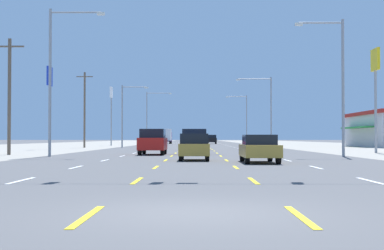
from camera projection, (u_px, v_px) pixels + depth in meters
ground_plane at (197, 147)px, 75.46m from camera, size 572.00×572.00×0.00m
lot_apron_left at (17, 147)px, 75.68m from camera, size 28.00×440.00×0.01m
lot_apron_right at (377, 147)px, 75.24m from camera, size 28.00×440.00×0.01m
lane_markings at (197, 144)px, 113.95m from camera, size 10.64×227.60×0.01m
signal_span_wire at (195, 24)px, 19.47m from camera, size 27.77×0.53×9.12m
sedan_inner_right_nearest at (259, 148)px, 28.60m from camera, size 1.80×4.50×1.46m
hatchback_center_turn_near at (194, 147)px, 31.59m from camera, size 1.72×3.90×1.54m
suv_inner_left_mid at (153, 141)px, 42.40m from camera, size 1.98×4.90×1.98m
suv_center_turn_midfar at (194, 141)px, 42.56m from camera, size 1.98×4.90×1.98m
sedan_center_turn_far at (196, 143)px, 57.40m from camera, size 1.80×4.50×1.46m
sedan_far_right_farther at (260, 143)px, 58.62m from camera, size 1.80×4.50×1.46m
sedan_center_turn_farthest at (196, 141)px, 96.00m from camera, size 1.80×4.50×1.46m
suv_inner_right_distant_a at (212, 139)px, 119.35m from camera, size 1.98×4.90×1.98m
box_truck_far_left_distant_b at (166, 135)px, 119.74m from camera, size 2.40×7.20×3.23m
pole_sign_left_row_1 at (50, 88)px, 62.51m from camera, size 0.24×1.74×9.43m
pole_sign_left_row_2 at (111, 102)px, 93.19m from camera, size 0.24×1.83×9.99m
pole_sign_right_row_1 at (375, 75)px, 47.50m from camera, size 0.24×1.83×9.04m
streetlight_left_row_0 at (55, 72)px, 38.05m from camera, size 3.88×0.26×10.29m
streetlight_right_row_0 at (338, 78)px, 37.86m from camera, size 3.40×0.26×9.52m
streetlight_left_row_1 at (125, 111)px, 74.73m from camera, size 3.65×0.26×8.51m
streetlight_right_row_1 at (267, 106)px, 74.58m from camera, size 4.85×0.26×9.59m
streetlight_left_row_2 at (149, 114)px, 111.47m from camera, size 5.13×0.26×10.67m
streetlight_right_row_2 at (244, 116)px, 111.28m from camera, size 4.33×0.26×9.96m
utility_pole_left_row_0 at (9, 94)px, 41.96m from camera, size 2.20×0.26×8.92m
utility_pole_left_row_1 at (85, 108)px, 72.92m from camera, size 2.20×0.26×10.06m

